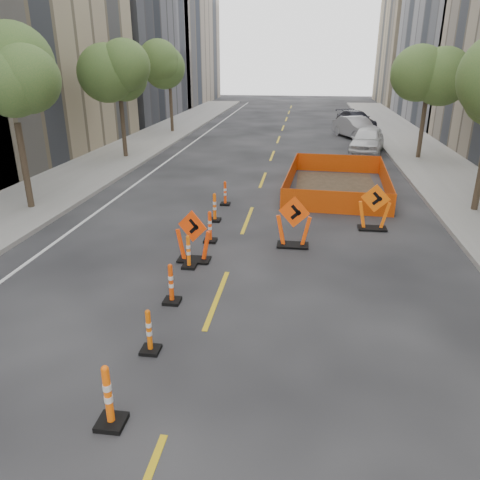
# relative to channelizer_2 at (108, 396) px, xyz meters

# --- Properties ---
(ground_plane) EXTENTS (140.00, 140.00, 0.00)m
(ground_plane) POSITION_rel_channelizer_2_xyz_m (0.90, 0.39, -0.57)
(ground_plane) COLOR black
(sidewalk_left) EXTENTS (4.00, 90.00, 0.15)m
(sidewalk_left) POSITION_rel_channelizer_2_xyz_m (-8.10, 12.39, -0.49)
(sidewalk_left) COLOR gray
(sidewalk_left) RESTS_ON ground
(bld_left_d) EXTENTS (12.00, 16.00, 14.00)m
(bld_left_d) POSITION_rel_channelizer_2_xyz_m (-16.10, 39.59, 6.43)
(bld_left_d) COLOR #4C4C51
(bld_left_d) RESTS_ON ground
(bld_left_e) EXTENTS (12.00, 20.00, 20.00)m
(bld_left_e) POSITION_rel_channelizer_2_xyz_m (-16.10, 55.99, 9.43)
(bld_left_e) COLOR gray
(bld_left_e) RESTS_ON ground
(bld_right_e) EXTENTS (12.00, 14.00, 16.00)m
(bld_right_e) POSITION_rel_channelizer_2_xyz_m (17.90, 58.99, 7.43)
(bld_right_e) COLOR tan
(bld_right_e) RESTS_ON ground
(tree_l_b) EXTENTS (2.80, 2.80, 5.95)m
(tree_l_b) POSITION_rel_channelizer_2_xyz_m (-7.50, 10.39, 3.96)
(tree_l_b) COLOR #382B1E
(tree_l_b) RESTS_ON ground
(tree_l_c) EXTENTS (2.80, 2.80, 5.95)m
(tree_l_c) POSITION_rel_channelizer_2_xyz_m (-7.50, 20.39, 3.96)
(tree_l_c) COLOR #382B1E
(tree_l_c) RESTS_ON ground
(tree_l_d) EXTENTS (2.80, 2.80, 5.95)m
(tree_l_d) POSITION_rel_channelizer_2_xyz_m (-7.50, 30.39, 3.96)
(tree_l_d) COLOR #382B1E
(tree_l_d) RESTS_ON ground
(tree_r_c) EXTENTS (2.80, 2.80, 5.95)m
(tree_r_c) POSITION_rel_channelizer_2_xyz_m (9.30, 22.39, 3.96)
(tree_r_c) COLOR #382B1E
(tree_r_c) RESTS_ON ground
(channelizer_2) EXTENTS (0.45, 0.45, 1.13)m
(channelizer_2) POSITION_rel_channelizer_2_xyz_m (0.00, 0.00, 0.00)
(channelizer_2) COLOR #FF600A
(channelizer_2) RESTS_ON ground
(channelizer_3) EXTENTS (0.38, 0.38, 0.95)m
(channelizer_3) POSITION_rel_channelizer_2_xyz_m (-0.01, 2.02, -0.09)
(channelizer_3) COLOR #D95A09
(channelizer_3) RESTS_ON ground
(channelizer_4) EXTENTS (0.40, 0.40, 1.01)m
(channelizer_4) POSITION_rel_channelizer_2_xyz_m (-0.13, 4.04, -0.06)
(channelizer_4) COLOR #E04309
(channelizer_4) RESTS_ON ground
(channelizer_5) EXTENTS (0.38, 0.38, 0.97)m
(channelizer_5) POSITION_rel_channelizer_2_xyz_m (-0.21, 6.06, -0.08)
(channelizer_5) COLOR #FF660A
(channelizer_5) RESTS_ON ground
(channelizer_6) EXTENTS (0.40, 0.40, 1.02)m
(channelizer_6) POSITION_rel_channelizer_2_xyz_m (-0.01, 8.08, -0.05)
(channelizer_6) COLOR #FF440A
(channelizer_6) RESTS_ON ground
(channelizer_7) EXTENTS (0.41, 0.41, 1.04)m
(channelizer_7) POSITION_rel_channelizer_2_xyz_m (-0.24, 10.10, -0.05)
(channelizer_7) COLOR #EA5809
(channelizer_7) RESTS_ON ground
(channelizer_8) EXTENTS (0.38, 0.38, 0.97)m
(channelizer_8) POSITION_rel_channelizer_2_xyz_m (-0.21, 12.12, -0.08)
(channelizer_8) COLOR #EA4009
(channelizer_8) RESTS_ON ground
(chevron_sign_left) EXTENTS (1.18, 0.92, 1.55)m
(chevron_sign_left) POSITION_rel_channelizer_2_xyz_m (-0.17, 6.52, 0.21)
(chevron_sign_left) COLOR #FB410A
(chevron_sign_left) RESTS_ON ground
(chevron_sign_center) EXTENTS (1.22, 0.91, 1.63)m
(chevron_sign_center) POSITION_rel_channelizer_2_xyz_m (2.62, 8.04, 0.25)
(chevron_sign_center) COLOR #FF4B0A
(chevron_sign_center) RESTS_ON ground
(chevron_sign_right) EXTENTS (1.19, 0.87, 1.60)m
(chevron_sign_right) POSITION_rel_channelizer_2_xyz_m (5.27, 9.98, 0.23)
(chevron_sign_right) COLOR #FC620A
(chevron_sign_right) RESTS_ON ground
(safety_fence) EXTENTS (4.60, 7.35, 0.89)m
(safety_fence) POSITION_rel_channelizer_2_xyz_m (4.33, 15.09, -0.12)
(safety_fence) COLOR red
(safety_fence) RESTS_ON ground
(parked_car_near) EXTENTS (2.74, 4.87, 1.56)m
(parked_car_near) POSITION_rel_channelizer_2_xyz_m (6.57, 24.00, 0.22)
(parked_car_near) COLOR silver
(parked_car_near) RESTS_ON ground
(parked_car_mid) EXTENTS (3.30, 4.85, 1.51)m
(parked_car_mid) POSITION_rel_channelizer_2_xyz_m (6.41, 29.75, 0.19)
(parked_car_mid) COLOR #969499
(parked_car_mid) RESTS_ON ground
(parked_car_far) EXTENTS (3.51, 5.20, 1.40)m
(parked_car_far) POSITION_rel_channelizer_2_xyz_m (6.87, 35.06, 0.13)
(parked_car_far) COLOR black
(parked_car_far) RESTS_ON ground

